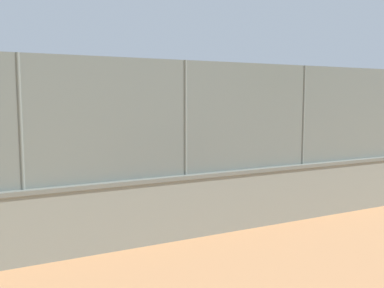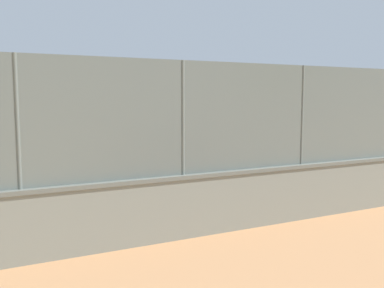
{
  "view_description": "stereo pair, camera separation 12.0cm",
  "coord_description": "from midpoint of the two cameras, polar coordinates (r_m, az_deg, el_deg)",
  "views": [
    {
      "loc": [
        5.16,
        17.41,
        2.8
      ],
      "look_at": [
        -0.85,
        5.29,
        1.33
      ],
      "focal_mm": 39.55,
      "sensor_mm": 36.0,
      "label": 1
    },
    {
      "loc": [
        5.05,
        17.46,
        2.8
      ],
      "look_at": [
        -0.85,
        5.29,
        1.33
      ],
      "focal_mm": 39.55,
      "sensor_mm": 36.0,
      "label": 2
    }
  ],
  "objects": [
    {
      "name": "player_foreground_swinging",
      "position": [
        14.91,
        -10.98,
        -0.84
      ],
      "size": [
        1.07,
        0.88,
        1.69
      ],
      "color": "#B2B2B2",
      "rests_on": "ground_plane"
    },
    {
      "name": "perimeter_wall",
      "position": [
        11.24,
        20.47,
        -5.21
      ],
      "size": [
        33.8,
        0.82,
        1.29
      ],
      "color": "gray",
      "rests_on": "ground_plane"
    },
    {
      "name": "player_baseline_waiting",
      "position": [
        18.9,
        -22.07,
        -0.05
      ],
      "size": [
        0.72,
        1.22,
        1.52
      ],
      "color": "black",
      "rests_on": "ground_plane"
    },
    {
      "name": "player_crossing_court",
      "position": [
        17.05,
        11.19,
        -0.26
      ],
      "size": [
        0.74,
        1.23,
        1.56
      ],
      "color": "#591919",
      "rests_on": "ground_plane"
    },
    {
      "name": "ground_plane",
      "position": [
        18.38,
        -9.46,
        -2.65
      ],
      "size": [
        260.0,
        260.0,
        0.0
      ],
      "primitive_type": "plane",
      "color": "tan"
    },
    {
      "name": "sports_ball",
      "position": [
        17.27,
        15.41,
        -2.97
      ],
      "size": [
        0.23,
        0.23,
        0.23
      ],
      "primitive_type": "sphere",
      "color": "#3399D8",
      "rests_on": "ground_plane"
    },
    {
      "name": "fence_panel_on_wall",
      "position": [
        11.04,
        20.81,
        3.78
      ],
      "size": [
        33.19,
        0.55,
        2.25
      ],
      "color": "slate",
      "rests_on": "perimeter_wall"
    }
  ]
}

